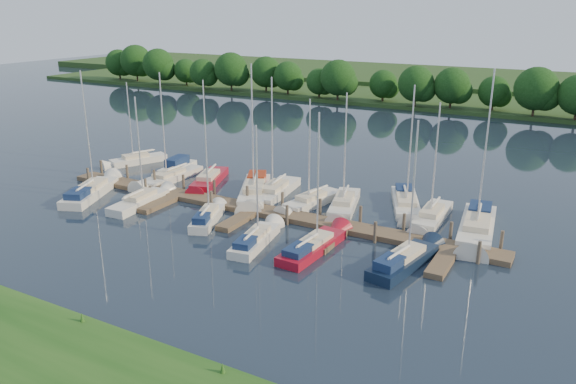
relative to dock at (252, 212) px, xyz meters
The scene contains 23 objects.
ground 7.31m from the dock, 90.00° to the right, with size 260.00×260.00×0.00m, color #182431.
dock is the anchor object (origin of this frame).
mooring_pilings 1.19m from the dock, 90.00° to the left, with size 38.24×2.84×2.00m.
far_shore 67.69m from the dock, 90.00° to the left, with size 180.00×30.00×0.60m, color #29441A.
distant_hill 92.69m from the dock, 90.00° to the left, with size 220.00×40.00×1.40m, color #2A4A20.
treeline 54.94m from the dock, 90.77° to the left, with size 145.21×10.19×8.27m.
sailboat_n_0 20.53m from the dock, 159.92° to the left, with size 4.06×6.86×9.09m.
motorboat 14.86m from the dock, 153.53° to the left, with size 2.21×5.80×1.93m.
sailboat_n_2 12.65m from the dock, 162.33° to the left, with size 2.17×8.56×10.77m.
sailboat_n_3 9.37m from the dock, 148.63° to the left, with size 4.06×7.99×10.28m.
sailboat_n_4 4.67m from the dock, 119.81° to the left, with size 5.76×9.24×12.12m.
sailboat_n_5 4.85m from the dock, 98.70° to the left, with size 2.91×8.68×10.98m.
sailboat_n_6 5.29m from the dock, 52.08° to the left, with size 2.98×7.46×9.52m.
sailboat_n_7 7.68m from the dock, 37.58° to the left, with size 3.55×7.95×10.21m.
sailboat_n_8 12.94m from the dock, 35.53° to the left, with size 4.55×8.38×10.71m.
sailboat_n_9 14.32m from the dock, 22.31° to the left, with size 1.92×7.61×9.87m.
sailboat_n_10 17.51m from the dock, 15.70° to the left, with size 3.38×10.08×12.62m.
sailboat_s_0 15.45m from the dock, 169.31° to the right, with size 4.81×8.89×11.43m.
sailboat_s_1 9.84m from the dock, 164.64° to the right, with size 2.25×7.47×9.62m.
sailboat_s_2 3.78m from the dock, 124.50° to the right, with size 3.29×6.25×8.25m.
sailboat_s_3 6.01m from the dock, 54.94° to the right, with size 2.56×7.01×8.90m.
sailboat_s_4 8.53m from the dock, 27.21° to the right, with size 2.30×7.92×9.96m.
sailboat_s_5 14.26m from the dock, 13.30° to the right, with size 3.04×7.83×10.01m.
Camera 1 is at (23.25, -28.81, 16.20)m, focal length 35.00 mm.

